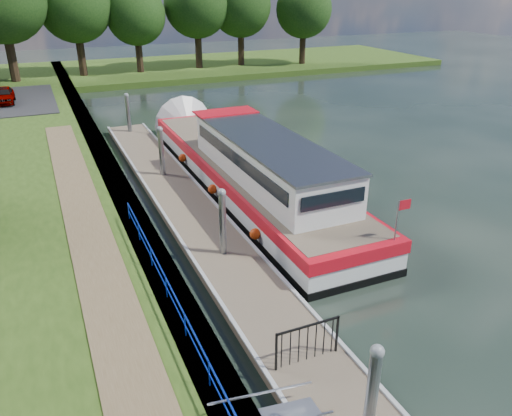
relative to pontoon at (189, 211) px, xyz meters
name	(u,v)px	position (x,y,z in m)	size (l,w,h in m)	color
bank_edge	(122,200)	(-2.55, 2.00, 0.20)	(1.10, 90.00, 0.78)	#473D2D
far_bank	(191,67)	(12.00, 39.00, 0.12)	(60.00, 18.00, 0.60)	#2A4513
footpath	(102,276)	(-4.40, -5.00, 0.62)	(1.60, 40.00, 0.05)	brown
blue_fence	(196,342)	(-2.75, -10.00, 1.13)	(0.04, 18.04, 0.72)	#0C2DBF
pontoon	(189,211)	(0.00, 0.00, 0.00)	(2.50, 30.00, 0.56)	brown
mooring_piles	(187,188)	(0.00, 0.00, 1.10)	(0.30, 27.30, 3.55)	gray
gate_panel	(308,337)	(0.00, -10.80, 0.97)	(1.85, 0.05, 1.15)	black
barge	(243,165)	(3.60, 2.37, 0.90)	(4.36, 21.15, 4.78)	black
horizon_trees	(61,0)	(-1.61, 35.68, 7.76)	(54.38, 10.03, 12.87)	#332316
car_a	(4,95)	(-7.70, 24.04, 1.28)	(1.49, 3.70, 1.26)	#999999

